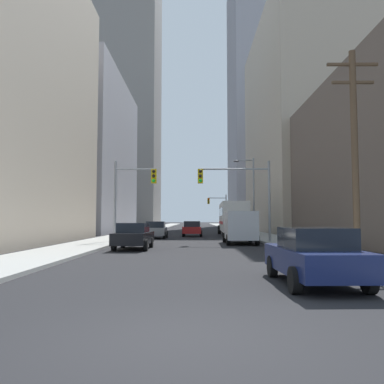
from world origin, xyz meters
TOP-DOWN VIEW (x-y plane):
  - ground_plane at (0.00, 0.00)m, footprint 400.00×400.00m
  - sidewalk_left at (-6.73, 50.00)m, footprint 3.38×160.00m
  - sidewalk_right at (6.73, 50.00)m, footprint 3.38×160.00m
  - city_bus at (4.18, 35.74)m, footprint 2.86×11.57m
  - cargo_van_silver at (3.37, 21.92)m, footprint 2.16×5.25m
  - sedan_navy at (3.42, 4.80)m, footprint 1.95×4.25m
  - sedan_black at (-3.34, 16.94)m, footprint 1.95×4.26m
  - sedan_grey at (-3.32, 29.70)m, footprint 1.95×4.22m
  - sedan_red at (-0.07, 33.82)m, footprint 1.95×4.24m
  - traffic_signal_near_left at (-4.34, 22.76)m, footprint 3.11×0.44m
  - traffic_signal_near_right at (3.32, 22.76)m, footprint 5.31×0.44m
  - traffic_signal_far_right at (4.23, 62.71)m, footprint 3.35×0.44m
  - utility_pole_right at (7.07, 10.88)m, footprint 2.20×0.28m
  - street_lamp_right at (5.45, 30.99)m, footprint 1.98×0.32m
  - building_left_mid_office at (-18.96, 47.53)m, footprint 18.67×24.59m
  - building_left_far_tower at (-19.54, 91.40)m, footprint 20.80×19.37m
  - building_right_mid_block at (18.52, 46.79)m, footprint 19.33×27.97m
  - building_right_far_highrise at (16.50, 87.37)m, footprint 15.02×23.85m

SIDE VIEW (x-z plane):
  - ground_plane at x=0.00m, z-range 0.00..0.00m
  - sidewalk_left at x=-6.73m, z-range 0.00..0.15m
  - sidewalk_right at x=6.73m, z-range 0.00..0.15m
  - sedan_navy at x=3.42m, z-range 0.01..1.53m
  - sedan_black at x=-3.34m, z-range 0.01..1.53m
  - sedan_grey at x=-3.32m, z-range 0.01..1.53m
  - sedan_red at x=-0.07m, z-range 0.01..1.53m
  - cargo_van_silver at x=3.37m, z-range 0.16..2.42m
  - city_bus at x=4.18m, z-range 0.23..3.63m
  - traffic_signal_near_left at x=-4.34m, z-range 1.01..7.01m
  - traffic_signal_far_right at x=4.23m, z-range 1.02..7.02m
  - traffic_signal_near_right at x=3.32m, z-range 1.11..7.11m
  - street_lamp_right at x=5.45m, z-range 0.74..8.24m
  - utility_pole_right at x=7.07m, z-range 0.27..9.32m
  - building_left_mid_office at x=-18.96m, z-range 0.00..20.88m
  - building_right_mid_block at x=18.52m, z-range 0.00..28.22m
  - building_right_far_highrise at x=16.50m, z-range 0.00..61.61m
  - building_left_far_tower at x=-19.54m, z-range 0.00..74.83m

